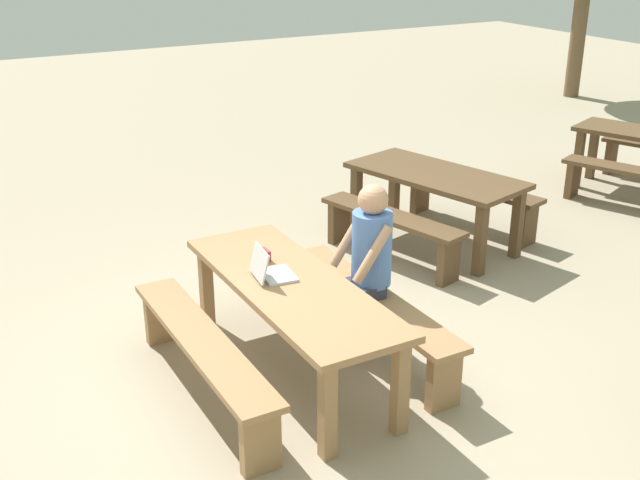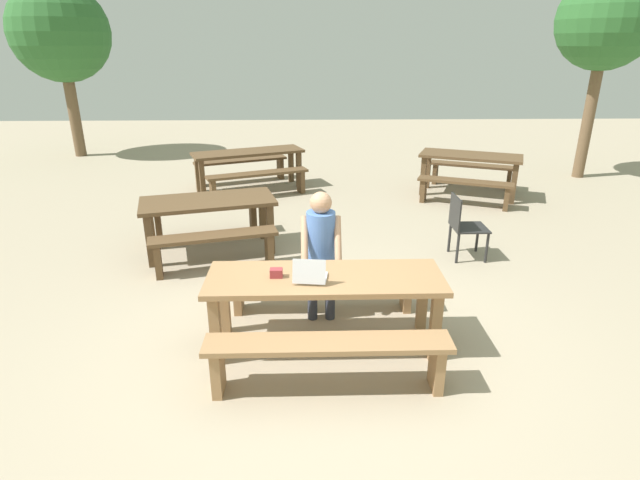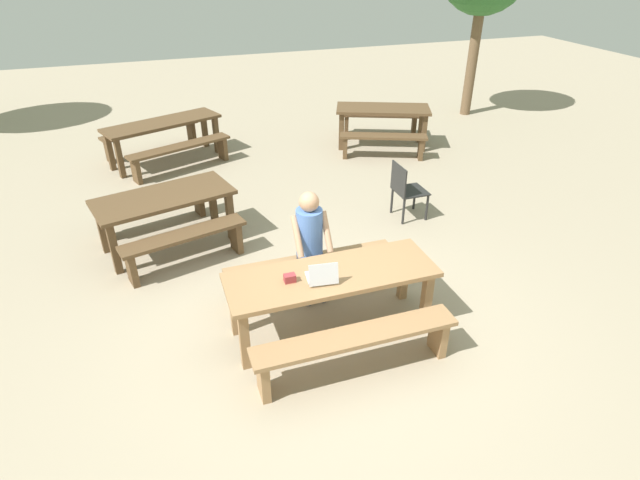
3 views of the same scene
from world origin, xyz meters
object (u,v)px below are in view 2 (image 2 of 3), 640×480
(plastic_chair, at_px, (464,225))
(tree_left, at_px, (607,22))
(laptop, at_px, (310,275))
(picnic_table_distant, at_px, (208,208))
(picnic_table_front, at_px, (325,286))
(tree_right, at_px, (60,33))
(small_pouch, at_px, (276,273))
(picnic_table_rear, at_px, (470,161))
(person_seated, at_px, (321,244))
(picnic_table_mid, at_px, (248,157))

(plastic_chair, distance_m, tree_left, 6.22)
(laptop, xyz_separation_m, picnic_table_distant, (-1.33, 2.43, -0.15))
(picnic_table_front, distance_m, tree_right, 10.78)
(picnic_table_front, relative_size, small_pouch, 19.01)
(small_pouch, relative_size, picnic_table_rear, 0.06)
(laptop, bearing_deg, tree_left, -125.22)
(laptop, relative_size, small_pouch, 2.83)
(plastic_chair, height_order, tree_left, tree_left)
(tree_left, bearing_deg, tree_right, 167.83)
(picnic_table_front, distance_m, small_pouch, 0.46)
(plastic_chair, bearing_deg, person_seated, 126.22)
(laptop, distance_m, small_pouch, 0.31)
(picnic_table_mid, bearing_deg, laptop, -100.01)
(picnic_table_mid, xyz_separation_m, picnic_table_rear, (4.11, -0.55, 0.02))
(small_pouch, height_order, person_seated, person_seated)
(picnic_table_mid, relative_size, tree_left, 0.54)
(plastic_chair, bearing_deg, tree_right, 48.83)
(picnic_table_front, distance_m, picnic_table_distant, 2.76)
(picnic_table_distant, bearing_deg, laptop, -76.08)
(picnic_table_front, relative_size, plastic_chair, 2.53)
(picnic_table_front, height_order, picnic_table_rear, picnic_table_rear)
(picnic_table_front, height_order, picnic_table_mid, picnic_table_mid)
(plastic_chair, height_order, picnic_table_mid, plastic_chair)
(picnic_table_mid, relative_size, tree_right, 0.54)
(laptop, distance_m, picnic_table_mid, 5.69)
(laptop, relative_size, tree_right, 0.08)
(picnic_table_rear, relative_size, tree_left, 0.48)
(tree_left, xyz_separation_m, tree_right, (-11.50, 2.48, -0.17))
(tree_left, bearing_deg, laptop, -132.19)
(picnic_table_front, relative_size, tree_left, 0.53)
(plastic_chair, xyz_separation_m, picnic_table_rear, (0.96, 2.90, 0.19))
(picnic_table_rear, height_order, picnic_table_distant, picnic_table_rear)
(laptop, xyz_separation_m, picnic_table_mid, (-1.13, 5.58, -0.14))
(person_seated, distance_m, tree_left, 8.31)
(picnic_table_rear, bearing_deg, laptop, -98.23)
(laptop, relative_size, tree_left, 0.08)
(small_pouch, xyz_separation_m, person_seated, (0.42, 0.64, 0.01))
(laptop, distance_m, person_seated, 0.73)
(person_seated, height_order, tree_left, tree_left)
(small_pouch, distance_m, plastic_chair, 3.11)
(picnic_table_mid, bearing_deg, picnic_table_distant, -115.13)
(plastic_chair, distance_m, picnic_table_mid, 4.67)
(plastic_chair, height_order, picnic_table_distant, plastic_chair)
(picnic_table_mid, distance_m, picnic_table_rear, 4.15)
(plastic_chair, xyz_separation_m, picnic_table_distant, (-3.35, 0.30, 0.17))
(plastic_chair, relative_size, tree_left, 0.21)
(person_seated, distance_m, picnic_table_mid, 5.01)
(small_pouch, distance_m, person_seated, 0.76)
(small_pouch, xyz_separation_m, tree_left, (6.07, 6.28, 2.29))
(small_pouch, bearing_deg, plastic_chair, 41.39)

